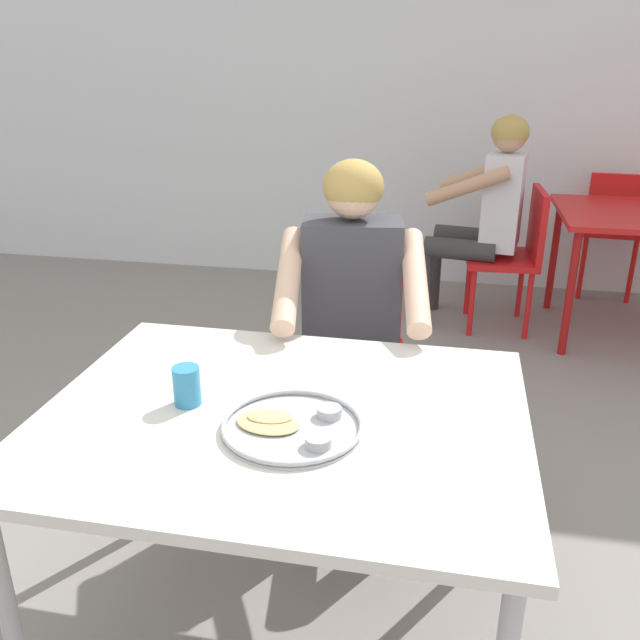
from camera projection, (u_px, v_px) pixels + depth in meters
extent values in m
cube|color=silver|center=(420.00, 24.00, 4.31)|extent=(12.00, 0.12, 3.40)
cube|color=silver|center=(283.00, 417.00, 1.67)|extent=(1.20, 0.95, 0.03)
cylinder|color=#B2B2B7|center=(11.00, 624.00, 1.53)|extent=(0.04, 0.04, 0.69)
cylinder|color=#B2B2B7|center=(161.00, 433.00, 2.28)|extent=(0.04, 0.04, 0.69)
cylinder|color=#B2B2B7|center=(487.00, 469.00, 2.09)|extent=(0.04, 0.04, 0.69)
cylinder|color=#B7BABF|center=(292.00, 429.00, 1.59)|extent=(0.34, 0.34, 0.01)
torus|color=#B7BABF|center=(292.00, 424.00, 1.58)|extent=(0.34, 0.34, 0.01)
cylinder|color=#B2B5BA|center=(318.00, 442.00, 1.51)|extent=(0.06, 0.06, 0.02)
cylinder|color=#9E4714|center=(318.00, 440.00, 1.50)|extent=(0.05, 0.05, 0.01)
cylinder|color=#B2B5BA|center=(329.00, 412.00, 1.63)|extent=(0.06, 0.06, 0.02)
cylinder|color=maroon|center=(329.00, 410.00, 1.63)|extent=(0.05, 0.05, 0.01)
ellipsoid|color=#DBB77A|center=(268.00, 423.00, 1.59)|extent=(0.17, 0.13, 0.01)
ellipsoid|color=tan|center=(270.00, 417.00, 1.61)|extent=(0.12, 0.08, 0.01)
cylinder|color=#338CBF|center=(187.00, 386.00, 1.68)|extent=(0.07, 0.07, 0.10)
cylinder|color=#593319|center=(186.00, 375.00, 1.67)|extent=(0.06, 0.06, 0.02)
cube|color=red|center=(352.00, 364.00, 2.54)|extent=(0.46, 0.48, 0.04)
cube|color=red|center=(353.00, 295.00, 2.65)|extent=(0.38, 0.09, 0.38)
cylinder|color=red|center=(395.00, 443.00, 2.46)|extent=(0.03, 0.03, 0.43)
cylinder|color=red|center=(307.00, 441.00, 2.47)|extent=(0.03, 0.03, 0.43)
cylinder|color=red|center=(390.00, 397.00, 2.78)|extent=(0.03, 0.03, 0.43)
cylinder|color=red|center=(312.00, 395.00, 2.80)|extent=(0.03, 0.03, 0.43)
cylinder|color=#2A2A2A|center=(394.00, 484.00, 2.20)|extent=(0.10, 0.10, 0.47)
cylinder|color=#2A2A2A|center=(394.00, 381.00, 2.28)|extent=(0.18, 0.41, 0.12)
cylinder|color=#2A2A2A|center=(302.00, 481.00, 2.21)|extent=(0.10, 0.10, 0.47)
cylinder|color=#2A2A2A|center=(306.00, 379.00, 2.30)|extent=(0.18, 0.41, 0.12)
cube|color=#3F3F47|center=(351.00, 290.00, 2.38)|extent=(0.37, 0.25, 0.51)
cylinder|color=beige|center=(415.00, 281.00, 2.16)|extent=(0.14, 0.46, 0.25)
cylinder|color=beige|center=(288.00, 279.00, 2.18)|extent=(0.14, 0.46, 0.25)
sphere|color=beige|center=(353.00, 191.00, 2.25)|extent=(0.19, 0.19, 0.19)
ellipsoid|color=tan|center=(353.00, 186.00, 2.24)|extent=(0.21, 0.20, 0.18)
cube|color=red|center=(634.00, 214.00, 3.69)|extent=(0.79, 0.84, 0.03)
cylinder|color=#A31414|center=(570.00, 294.00, 3.56)|extent=(0.04, 0.04, 0.69)
cylinder|color=#A31414|center=(554.00, 256.00, 4.22)|extent=(0.04, 0.04, 0.69)
cube|color=red|center=(501.00, 259.00, 3.91)|extent=(0.42, 0.45, 0.04)
cube|color=red|center=(537.00, 224.00, 3.81)|extent=(0.06, 0.41, 0.39)
cylinder|color=red|center=(472.00, 303.00, 3.85)|extent=(0.03, 0.03, 0.40)
cylinder|color=red|center=(468.00, 283.00, 4.18)|extent=(0.03, 0.03, 0.40)
cylinder|color=red|center=(528.00, 306.00, 3.81)|extent=(0.03, 0.03, 0.40)
cylinder|color=red|center=(520.00, 286.00, 4.13)|extent=(0.03, 0.03, 0.40)
cube|color=red|center=(610.00, 228.00, 4.46)|extent=(0.42, 0.45, 0.04)
cube|color=red|center=(618.00, 204.00, 4.20)|extent=(0.36, 0.07, 0.37)
cylinder|color=red|center=(579.00, 253.00, 4.73)|extent=(0.03, 0.03, 0.43)
cylinder|color=red|center=(625.00, 257.00, 4.66)|extent=(0.03, 0.03, 0.43)
cylinder|color=red|center=(582.00, 268.00, 4.43)|extent=(0.03, 0.03, 0.43)
cylinder|color=red|center=(632.00, 271.00, 4.35)|extent=(0.03, 0.03, 0.43)
cylinder|color=#343434|center=(422.00, 289.00, 4.00)|extent=(0.10, 0.10, 0.45)
cylinder|color=#343434|center=(460.00, 250.00, 3.84)|extent=(0.41, 0.18, 0.12)
cylinder|color=#343434|center=(433.00, 275.00, 4.26)|extent=(0.10, 0.10, 0.45)
cylinder|color=#343434|center=(468.00, 237.00, 4.10)|extent=(0.41, 0.18, 0.12)
cube|color=silver|center=(503.00, 201.00, 3.80)|extent=(0.25, 0.37, 0.53)
cylinder|color=tan|center=(467.00, 187.00, 3.64)|extent=(0.46, 0.15, 0.25)
cylinder|color=tan|center=(478.00, 174.00, 4.00)|extent=(0.46, 0.15, 0.25)
sphere|color=tan|center=(510.00, 135.00, 3.67)|extent=(0.19, 0.19, 0.19)
ellipsoid|color=tan|center=(510.00, 132.00, 3.66)|extent=(0.21, 0.20, 0.18)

